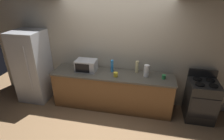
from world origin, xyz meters
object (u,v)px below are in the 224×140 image
at_px(microwave, 86,65).
at_px(paper_towel_roll, 146,71).
at_px(bottle_spray_cleaner, 112,66).
at_px(mug_green, 164,77).
at_px(bottle_hand_soap, 137,67).
at_px(mug_yellow, 116,75).
at_px(refrigerator, 33,66).
at_px(stove_range, 201,100).

height_order(microwave, paper_towel_roll, same).
height_order(bottle_spray_cleaner, mug_green, bottle_spray_cleaner).
height_order(bottle_hand_soap, mug_yellow, bottle_hand_soap).
height_order(refrigerator, bottle_hand_soap, refrigerator).
height_order(stove_range, mug_yellow, stove_range).
relative_size(stove_range, mug_yellow, 10.62).
distance_m(microwave, bottle_hand_soap, 1.19).
distance_m(microwave, bottle_spray_cleaner, 0.61).
distance_m(stove_range, mug_yellow, 1.96).
bearing_deg(bottle_spray_cleaner, bottle_hand_soap, 8.27).
bearing_deg(bottle_hand_soap, bottle_spray_cleaner, -171.73).
bearing_deg(mug_yellow, stove_range, 3.42).
distance_m(refrigerator, paper_towel_roll, 2.83).
relative_size(microwave, mug_yellow, 4.72).
bearing_deg(paper_towel_roll, bottle_spray_cleaner, 174.87).
distance_m(stove_range, microwave, 2.70).
distance_m(refrigerator, stove_range, 4.07).
bearing_deg(stove_range, mug_yellow, -176.58).
height_order(paper_towel_roll, bottle_hand_soap, bottle_hand_soap).
xyz_separation_m(stove_range, paper_towel_roll, (-1.23, 0.05, 0.57)).
distance_m(refrigerator, mug_green, 3.20).
height_order(microwave, mug_yellow, microwave).
bearing_deg(paper_towel_roll, mug_yellow, -166.17).
relative_size(refrigerator, microwave, 3.75).
height_order(stove_range, mug_green, stove_range).
height_order(paper_towel_roll, mug_green, paper_towel_roll).
relative_size(stove_range, paper_towel_roll, 4.00).
relative_size(bottle_hand_soap, mug_green, 3.08).
distance_m(stove_range, bottle_spray_cleaner, 2.11).
xyz_separation_m(refrigerator, microwave, (1.42, 0.05, 0.13)).
xyz_separation_m(mug_yellow, mug_green, (1.05, 0.12, -0.00)).
distance_m(refrigerator, bottle_hand_soap, 2.61).
bearing_deg(bottle_spray_cleaner, mug_yellow, -60.73).
bearing_deg(mug_yellow, microwave, 167.71).
height_order(refrigerator, paper_towel_roll, refrigerator).
bearing_deg(stove_range, paper_towel_roll, 177.66).
bearing_deg(microwave, mug_yellow, -12.29).
xyz_separation_m(stove_range, mug_yellow, (-1.89, -0.11, 0.49)).
relative_size(microwave, bottle_hand_soap, 1.70).
xyz_separation_m(refrigerator, bottle_spray_cleaner, (2.03, 0.12, 0.15)).
bearing_deg(stove_range, refrigerator, -180.00).
bearing_deg(stove_range, bottle_spray_cleaner, 176.56).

